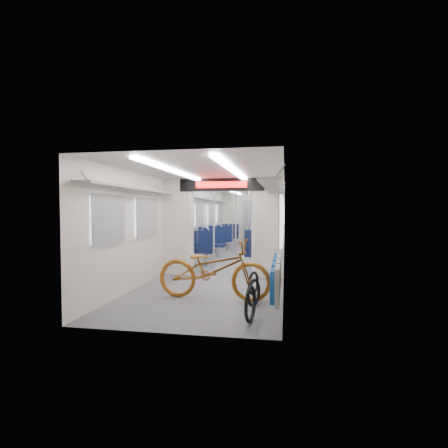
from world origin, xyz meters
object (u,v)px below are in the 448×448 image
object	(u,v)px
seat_bay_near_right	(266,245)
stanchion_near_right	(236,227)
bike_hoop_b	(254,294)
bike_hoop_c	(254,284)
stanchion_near_left	(214,226)
stanchion_far_right	(249,222)
seat_bay_near_left	(205,243)
seat_bay_far_left	(225,235)
stanchion_far_left	(233,222)
bike_hoop_a	(250,306)
flip_bench	(277,274)
seat_bay_far_right	(271,236)
bicycle	(213,269)

from	to	relation	value
seat_bay_near_right	stanchion_near_right	size ratio (longest dim) A/B	1.00
bike_hoop_b	bike_hoop_c	world-z (taller)	bike_hoop_b
stanchion_near_left	stanchion_far_right	xyz separation A→B (m)	(0.55, 3.35, 0.00)
seat_bay_near_left	seat_bay_far_left	bearing A→B (deg)	90.00
stanchion_near_left	stanchion_far_left	bearing A→B (deg)	90.79
bike_hoop_a	stanchion_far_right	size ratio (longest dim) A/B	0.23
seat_bay_near_left	stanchion_far_left	bearing A→B (deg)	71.38
seat_bay_far_left	bike_hoop_c	bearing A→B (deg)	-76.30
stanchion_far_left	seat_bay_near_left	bearing A→B (deg)	-108.62
flip_bench	bike_hoop_b	size ratio (longest dim) A/B	4.58
bike_hoop_a	bike_hoop_b	world-z (taller)	bike_hoop_a
bike_hoop_b	stanchion_far_left	xyz separation A→B (m)	(-1.33, 6.59, 0.95)
seat_bay_near_right	seat_bay_far_right	bearing A→B (deg)	90.00
seat_bay_far_right	stanchion_far_left	distance (m)	1.84
seat_bay_far_left	stanchion_near_right	world-z (taller)	stanchion_near_right
seat_bay_near_left	stanchion_near_left	distance (m)	1.99
bike_hoop_c	stanchion_near_left	xyz separation A→B (m)	(-1.21, 2.27, 0.96)
bike_hoop_a	stanchion_far_left	bearing A→B (deg)	100.38
flip_bench	stanchion_near_left	distance (m)	3.70
seat_bay_near_left	stanchion_far_right	bearing A→B (deg)	52.78
bicycle	flip_bench	xyz separation A→B (m)	(1.10, -0.56, 0.05)
bicycle	stanchion_near_left	world-z (taller)	stanchion_near_left
bike_hoop_a	seat_bay_far_right	bearing A→B (deg)	90.49
seat_bay_near_right	bike_hoop_a	bearing A→B (deg)	-89.20
bike_hoop_c	stanchion_far_left	bearing A→B (deg)	102.20
seat_bay_far_left	stanchion_near_left	bearing A→B (deg)	-83.12
flip_bench	stanchion_far_right	bearing A→B (deg)	99.40
seat_bay_far_right	bike_hoop_a	bearing A→B (deg)	-89.51
seat_bay_far_left	stanchion_far_right	size ratio (longest dim) A/B	0.86
bicycle	stanchion_near_right	xyz separation A→B (m)	(0.03, 2.58, 0.62)
seat_bay_far_right	stanchion_near_left	xyz separation A→B (m)	(-1.23, -4.72, 0.59)
stanchion_near_left	bike_hoop_c	bearing A→B (deg)	-62.04
bike_hoop_b	stanchion_near_left	distance (m)	3.44
bike_hoop_a	seat_bay_near_right	bearing A→B (deg)	90.80
bicycle	stanchion_near_right	distance (m)	2.66
bike_hoop_a	seat_bay_near_left	xyz separation A→B (m)	(-1.94, 5.63, 0.31)
stanchion_near_left	bike_hoop_b	bearing A→B (deg)	-67.29
seat_bay_near_right	seat_bay_far_right	world-z (taller)	seat_bay_near_right
bike_hoop_b	seat_bay_far_right	world-z (taller)	seat_bay_far_right
stanchion_near_left	stanchion_far_right	distance (m)	3.40
bicycle	bike_hoop_a	size ratio (longest dim) A/B	3.87
stanchion_far_left	bicycle	bearing A→B (deg)	-84.54
bicycle	bike_hoop_b	world-z (taller)	bicycle
seat_bay_near_left	flip_bench	bearing A→B (deg)	-65.60
seat_bay_near_right	seat_bay_far_right	distance (m)	3.35
bike_hoop_a	stanchion_far_right	bearing A→B (deg)	95.94
stanchion_far_right	bike_hoop_a	bearing A→B (deg)	-84.06
bike_hoop_c	seat_bay_near_right	bearing A→B (deg)	89.63
seat_bay_near_left	seat_bay_near_right	bearing A→B (deg)	-12.31
flip_bench	bike_hoop_c	bearing A→B (deg)	114.02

